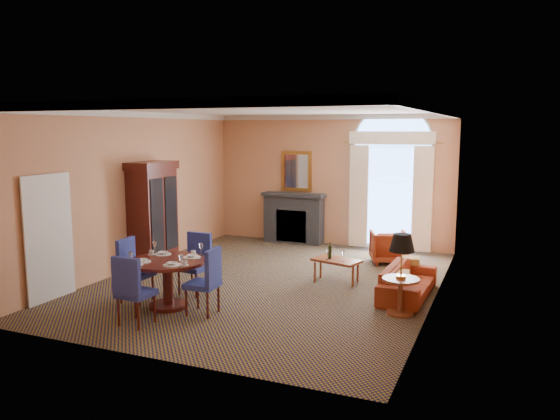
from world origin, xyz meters
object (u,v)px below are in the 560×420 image
at_px(armchair, 388,247).
at_px(side_table, 401,263).
at_px(armoire, 153,216).
at_px(dining_table, 168,272).
at_px(coffee_table, 336,261).
at_px(sofa, 408,281).

xyz_separation_m(armchair, side_table, (0.85, -3.24, 0.46)).
bearing_deg(armoire, side_table, -11.01).
bearing_deg(dining_table, side_table, 17.63).
bearing_deg(coffee_table, sofa, 0.89).
distance_m(armoire, armchair, 5.03).
bearing_deg(side_table, armchair, 104.69).
distance_m(armoire, sofa, 5.33).
bearing_deg(armoire, coffee_table, 4.42).
distance_m(sofa, coffee_table, 1.45).
height_order(armchair, side_table, side_table).
relative_size(dining_table, side_table, 1.01).
relative_size(armoire, coffee_table, 2.27).
height_order(armoire, coffee_table, armoire).
relative_size(dining_table, coffee_table, 1.29).
bearing_deg(coffee_table, side_table, -27.37).
bearing_deg(armoire, sofa, -0.66).
bearing_deg(armchair, dining_table, 38.17).
bearing_deg(coffee_table, armchair, 87.96).
xyz_separation_m(sofa, side_table, (0.05, -0.97, 0.55)).
bearing_deg(sofa, armchair, 21.59).
xyz_separation_m(dining_table, side_table, (3.50, 1.11, 0.23)).
height_order(sofa, side_table, side_table).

